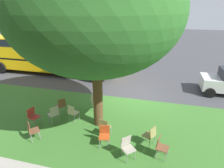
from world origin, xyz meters
The scene contains 15 objects.
ground centered at (0.00, 0.00, 0.00)m, with size 80.00×80.00×0.00m, color #424247.
grass_verge centered at (0.00, 3.20, 0.00)m, with size 48.00×6.00×0.01m, color #3D752D.
street_tree centered at (1.32, 3.22, 5.02)m, with size 6.72×6.72×7.51m.
chair_0 centered at (-1.15, 4.15, 0.52)m, with size 0.57×0.57×0.88m.
chair_1 centered at (2.58, 3.32, 0.52)m, with size 0.52×0.52×0.88m.
chair_2 centered at (-1.57, 4.70, 0.52)m, with size 0.51×0.51×0.88m.
chair_3 centered at (0.76, 4.09, 0.52)m, with size 0.50×0.51×0.88m.
chair_4 centered at (3.47, 2.82, 0.52)m, with size 0.58×0.58×0.88m.
chair_5 centered at (1.97, 1.98, 0.52)m, with size 0.58×0.58×0.88m.
chair_6 centered at (4.25, 4.06, 0.52)m, with size 0.50×0.50×0.88m.
chair_7 centered at (-0.39, 5.04, 0.52)m, with size 0.59×0.59×0.88m.
chair_8 centered at (3.41, 3.65, 0.52)m, with size 0.58×0.57×0.88m.
chair_9 centered at (0.63, 4.57, 0.52)m, with size 0.49×0.50×0.88m.
chair_10 centered at (3.61, 5.04, 0.52)m, with size 0.59×0.59×0.88m.
school_bus centered at (7.51, -3.05, 1.76)m, with size 10.40×2.80×2.88m.
Camera 1 is at (-1.21, 10.50, 5.24)m, focal length 30.38 mm.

